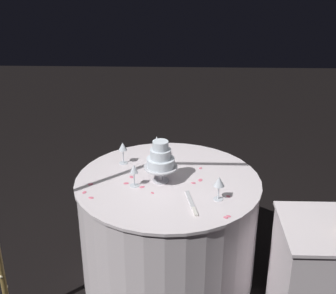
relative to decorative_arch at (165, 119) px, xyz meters
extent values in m
plane|color=black|center=(0.00, -0.50, -1.40)|extent=(12.00, 12.00, 0.00)
sphere|color=#F9EAB2|center=(0.99, 0.01, -1.02)|extent=(0.02, 0.02, 0.02)
sphere|color=#F9EAB2|center=(-0.97, 0.01, -0.79)|extent=(0.02, 0.02, 0.02)
sphere|color=#F9EAB2|center=(-0.99, 0.01, -0.88)|extent=(0.02, 0.02, 0.02)
sphere|color=#F9EAB2|center=(0.98, -0.01, -1.12)|extent=(0.02, 0.02, 0.02)
cylinder|color=white|center=(0.00, -0.50, -1.02)|extent=(1.21, 1.21, 0.76)
cylinder|color=white|center=(0.00, -0.50, -0.63)|extent=(1.23, 1.23, 0.02)
cube|color=white|center=(-0.94, -0.04, -1.04)|extent=(0.52, 0.52, 0.73)
cube|color=white|center=(-0.94, -0.04, -0.66)|extent=(0.54, 0.54, 0.02)
cylinder|color=silver|center=(0.05, -0.49, -0.62)|extent=(0.11, 0.11, 0.01)
cylinder|color=silver|center=(0.05, -0.49, -0.57)|extent=(0.02, 0.02, 0.09)
cylinder|color=silver|center=(0.05, -0.49, -0.52)|extent=(0.22, 0.22, 0.01)
cylinder|color=white|center=(0.05, -0.49, -0.48)|extent=(0.18, 0.18, 0.06)
cylinder|color=white|center=(0.05, -0.49, -0.42)|extent=(0.14, 0.14, 0.06)
cylinder|color=white|center=(0.05, -0.49, -0.36)|extent=(0.10, 0.10, 0.06)
cylinder|color=silver|center=(0.32, -0.74, -0.62)|extent=(0.06, 0.06, 0.00)
cylinder|color=silver|center=(0.32, -0.74, -0.57)|extent=(0.01, 0.01, 0.10)
cone|color=silver|center=(0.32, -0.74, -0.49)|extent=(0.06, 0.06, 0.06)
cylinder|color=silver|center=(0.21, -0.42, -0.62)|extent=(0.06, 0.06, 0.00)
cylinder|color=silver|center=(0.21, -0.42, -0.57)|extent=(0.01, 0.01, 0.09)
cone|color=silver|center=(0.21, -0.42, -0.50)|extent=(0.05, 0.05, 0.06)
cylinder|color=silver|center=(0.09, -0.83, -0.62)|extent=(0.06, 0.06, 0.00)
cylinder|color=silver|center=(0.09, -0.83, -0.57)|extent=(0.01, 0.01, 0.10)
cone|color=silver|center=(0.09, -0.83, -0.48)|extent=(0.06, 0.06, 0.07)
cylinder|color=silver|center=(-0.32, -0.26, -0.62)|extent=(0.06, 0.06, 0.00)
cylinder|color=silver|center=(-0.32, -0.26, -0.57)|extent=(0.01, 0.01, 0.09)
cone|color=silver|center=(-0.32, -0.26, -0.50)|extent=(0.07, 0.07, 0.06)
cube|color=silver|center=(-0.14, -0.25, -0.62)|extent=(0.06, 0.22, 0.01)
cube|color=white|center=(-0.17, -0.11, -0.61)|extent=(0.04, 0.09, 0.01)
ellipsoid|color=#EA6B84|center=(-0.35, -0.06, -0.62)|extent=(0.04, 0.03, 0.00)
ellipsoid|color=#EA6B84|center=(0.52, -0.32, -0.62)|extent=(0.03, 0.04, 0.00)
ellipsoid|color=#EA6B84|center=(0.24, -0.53, -0.62)|extent=(0.04, 0.04, 0.00)
ellipsoid|color=#EA6B84|center=(0.27, -0.44, -0.62)|extent=(0.04, 0.03, 0.00)
ellipsoid|color=#EA6B84|center=(0.50, -0.42, -0.62)|extent=(0.04, 0.03, 0.00)
ellipsoid|color=#EA6B84|center=(0.16, -0.40, -0.62)|extent=(0.04, 0.04, 0.00)
ellipsoid|color=#EA6B84|center=(0.47, -0.25, -0.62)|extent=(0.04, 0.03, 0.00)
ellipsoid|color=#EA6B84|center=(-0.21, -0.50, -0.62)|extent=(0.04, 0.05, 0.00)
ellipsoid|color=#EA6B84|center=(0.09, -0.32, -0.62)|extent=(0.03, 0.03, 0.00)
ellipsoid|color=#EA6B84|center=(-0.36, -0.07, -0.62)|extent=(0.03, 0.03, 0.00)
ellipsoid|color=#EA6B84|center=(-0.17, -0.46, -0.62)|extent=(0.04, 0.03, 0.00)
ellipsoid|color=#EA6B84|center=(-0.22, -0.68, -0.62)|extent=(0.03, 0.03, 0.00)
ellipsoid|color=#EA6B84|center=(-0.38, -0.30, -0.62)|extent=(0.04, 0.04, 0.00)
camera|label=1|loc=(-0.09, 2.21, 0.84)|focal=49.62mm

